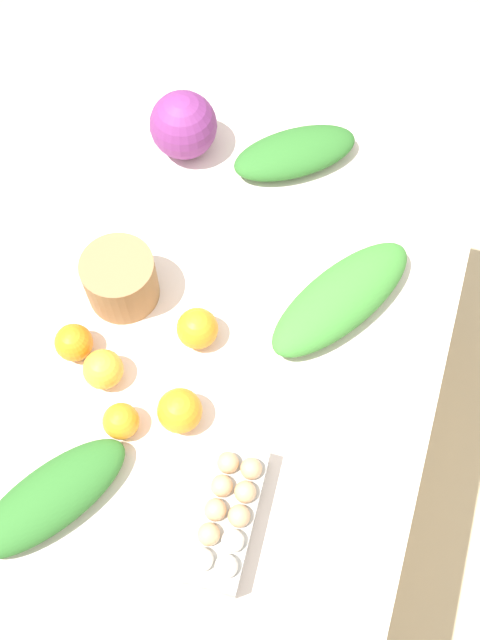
{
  "coord_description": "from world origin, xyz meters",
  "views": [
    {
      "loc": [
        0.59,
        0.19,
        2.05
      ],
      "look_at": [
        0.0,
        0.0,
        0.79
      ],
      "focal_mm": 40.0,
      "sensor_mm": 36.0,
      "label": 1
    }
  ],
  "objects_px": {
    "orange_2": "(121,421)",
    "greens_bunch_dandelion": "(341,298)",
    "egg_carton": "(227,516)",
    "greens_bunch_kale": "(295,153)",
    "cabbage_purple": "(183,125)",
    "orange_1": "(103,369)",
    "orange_3": "(197,328)",
    "greens_bunch_chard": "(52,497)",
    "orange_4": "(74,342)",
    "orange_0": "(180,411)",
    "paper_bag": "(120,279)"
  },
  "relations": [
    {
      "from": "orange_2",
      "to": "greens_bunch_dandelion",
      "type": "bearing_deg",
      "value": 139.22
    },
    {
      "from": "egg_carton",
      "to": "greens_bunch_kale",
      "type": "height_order",
      "value": "egg_carton"
    },
    {
      "from": "egg_carton",
      "to": "greens_bunch_dandelion",
      "type": "relative_size",
      "value": 0.7
    },
    {
      "from": "cabbage_purple",
      "to": "orange_1",
      "type": "height_order",
      "value": "cabbage_purple"
    },
    {
      "from": "orange_1",
      "to": "orange_3",
      "type": "relative_size",
      "value": 0.95
    },
    {
      "from": "egg_carton",
      "to": "orange_3",
      "type": "distance_m",
      "value": 0.36
    },
    {
      "from": "cabbage_purple",
      "to": "greens_bunch_chard",
      "type": "height_order",
      "value": "cabbage_purple"
    },
    {
      "from": "greens_bunch_chard",
      "to": "orange_4",
      "type": "height_order",
      "value": "orange_4"
    },
    {
      "from": "orange_0",
      "to": "egg_carton",
      "type": "bearing_deg",
      "value": 43.12
    },
    {
      "from": "orange_4",
      "to": "orange_1",
      "type": "bearing_deg",
      "value": 65.69
    },
    {
      "from": "greens_bunch_dandelion",
      "to": "orange_2",
      "type": "bearing_deg",
      "value": -40.78
    },
    {
      "from": "orange_3",
      "to": "orange_4",
      "type": "distance_m",
      "value": 0.24
    },
    {
      "from": "cabbage_purple",
      "to": "greens_bunch_kale",
      "type": "height_order",
      "value": "cabbage_purple"
    },
    {
      "from": "cabbage_purple",
      "to": "greens_bunch_kale",
      "type": "bearing_deg",
      "value": 98.53
    },
    {
      "from": "greens_bunch_kale",
      "to": "orange_2",
      "type": "xyz_separation_m",
      "value": [
        0.69,
        -0.13,
        0.0
      ]
    },
    {
      "from": "greens_bunch_dandelion",
      "to": "orange_0",
      "type": "distance_m",
      "value": 0.39
    },
    {
      "from": "egg_carton",
      "to": "orange_0",
      "type": "bearing_deg",
      "value": 39.6
    },
    {
      "from": "cabbage_purple",
      "to": "paper_bag",
      "type": "height_order",
      "value": "cabbage_purple"
    },
    {
      "from": "orange_0",
      "to": "orange_2",
      "type": "height_order",
      "value": "orange_0"
    },
    {
      "from": "paper_bag",
      "to": "orange_2",
      "type": "height_order",
      "value": "paper_bag"
    },
    {
      "from": "egg_carton",
      "to": "greens_bunch_kale",
      "type": "bearing_deg",
      "value": 4.25
    },
    {
      "from": "greens_bunch_chard",
      "to": "orange_3",
      "type": "bearing_deg",
      "value": 160.66
    },
    {
      "from": "orange_3",
      "to": "orange_1",
      "type": "bearing_deg",
      "value": -46.39
    },
    {
      "from": "paper_bag",
      "to": "orange_3",
      "type": "xyz_separation_m",
      "value": [
        0.05,
        0.18,
        -0.02
      ]
    },
    {
      "from": "egg_carton",
      "to": "orange_0",
      "type": "relative_size",
      "value": 2.96
    },
    {
      "from": "egg_carton",
      "to": "orange_4",
      "type": "bearing_deg",
      "value": 56.73
    },
    {
      "from": "orange_2",
      "to": "orange_3",
      "type": "height_order",
      "value": "orange_3"
    },
    {
      "from": "greens_bunch_chard",
      "to": "orange_0",
      "type": "xyz_separation_m",
      "value": [
        -0.21,
        0.16,
        0.01
      ]
    },
    {
      "from": "egg_carton",
      "to": "orange_3",
      "type": "relative_size",
      "value": 3.05
    },
    {
      "from": "orange_4",
      "to": "orange_2",
      "type": "bearing_deg",
      "value": 51.09
    },
    {
      "from": "greens_bunch_kale",
      "to": "orange_4",
      "type": "relative_size",
      "value": 3.86
    },
    {
      "from": "paper_bag",
      "to": "greens_bunch_chard",
      "type": "relative_size",
      "value": 0.48
    },
    {
      "from": "greens_bunch_chard",
      "to": "orange_3",
      "type": "distance_m",
      "value": 0.4
    },
    {
      "from": "greens_bunch_dandelion",
      "to": "orange_1",
      "type": "distance_m",
      "value": 0.48
    },
    {
      "from": "egg_carton",
      "to": "paper_bag",
      "type": "relative_size",
      "value": 1.71
    },
    {
      "from": "greens_bunch_kale",
      "to": "orange_1",
      "type": "bearing_deg",
      "value": -18.15
    },
    {
      "from": "greens_bunch_chard",
      "to": "greens_bunch_kale",
      "type": "bearing_deg",
      "value": 167.3
    },
    {
      "from": "orange_3",
      "to": "greens_bunch_kale",
      "type": "bearing_deg",
      "value": 172.9
    },
    {
      "from": "cabbage_purple",
      "to": "orange_0",
      "type": "distance_m",
      "value": 0.64
    },
    {
      "from": "greens_bunch_kale",
      "to": "orange_1",
      "type": "height_order",
      "value": "orange_1"
    },
    {
      "from": "greens_bunch_dandelion",
      "to": "orange_4",
      "type": "bearing_deg",
      "value": -61.43
    },
    {
      "from": "greens_bunch_kale",
      "to": "orange_3",
      "type": "distance_m",
      "value": 0.48
    },
    {
      "from": "orange_2",
      "to": "greens_bunch_kale",
      "type": "bearing_deg",
      "value": 169.32
    },
    {
      "from": "paper_bag",
      "to": "orange_0",
      "type": "relative_size",
      "value": 1.73
    },
    {
      "from": "egg_carton",
      "to": "greens_bunch_dandelion",
      "type": "height_order",
      "value": "egg_carton"
    },
    {
      "from": "orange_1",
      "to": "greens_bunch_chard",
      "type": "bearing_deg",
      "value": 1.5
    },
    {
      "from": "greens_bunch_dandelion",
      "to": "orange_0",
      "type": "xyz_separation_m",
      "value": [
        0.32,
        -0.22,
        0.01
      ]
    },
    {
      "from": "egg_carton",
      "to": "greens_bunch_kale",
      "type": "xyz_separation_m",
      "value": [
        -0.79,
        -0.11,
        -0.01
      ]
    },
    {
      "from": "orange_1",
      "to": "orange_3",
      "type": "height_order",
      "value": "orange_3"
    },
    {
      "from": "orange_0",
      "to": "greens_bunch_kale",
      "type": "bearing_deg",
      "value": 176.97
    }
  ]
}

